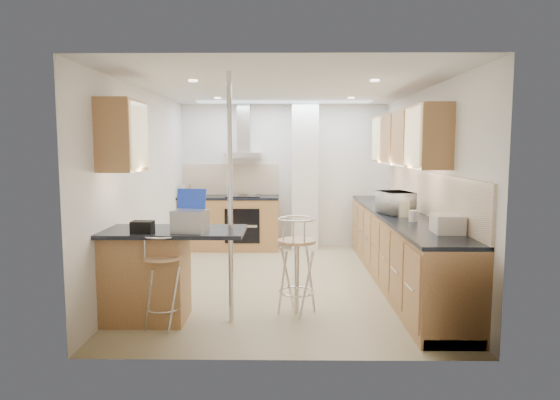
{
  "coord_description": "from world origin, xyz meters",
  "views": [
    {
      "loc": [
        0.02,
        -6.38,
        1.78
      ],
      "look_at": [
        -0.05,
        0.2,
        1.06
      ],
      "focal_mm": 32.0,
      "sensor_mm": 36.0,
      "label": 1
    }
  ],
  "objects_px": {
    "microwave": "(396,203)",
    "laptop": "(190,221)",
    "bar_stool_end": "(297,265)",
    "bread_bin": "(447,224)",
    "bar_stool_near": "(163,281)"
  },
  "relations": [
    {
      "from": "bar_stool_near",
      "to": "bar_stool_end",
      "type": "height_order",
      "value": "bar_stool_end"
    },
    {
      "from": "bar_stool_near",
      "to": "bread_bin",
      "type": "bearing_deg",
      "value": -0.83
    },
    {
      "from": "microwave",
      "to": "bar_stool_near",
      "type": "xyz_separation_m",
      "value": [
        -2.58,
        -1.56,
        -0.59
      ]
    },
    {
      "from": "bar_stool_end",
      "to": "bread_bin",
      "type": "relative_size",
      "value": 3.01
    },
    {
      "from": "microwave",
      "to": "bar_stool_end",
      "type": "bearing_deg",
      "value": 118.57
    },
    {
      "from": "microwave",
      "to": "laptop",
      "type": "xyz_separation_m",
      "value": [
        -2.32,
        -1.48,
        -0.01
      ]
    },
    {
      "from": "bar_stool_near",
      "to": "bread_bin",
      "type": "xyz_separation_m",
      "value": [
        2.79,
        0.2,
        0.54
      ]
    },
    {
      "from": "microwave",
      "to": "bar_stool_near",
      "type": "height_order",
      "value": "microwave"
    },
    {
      "from": "microwave",
      "to": "laptop",
      "type": "distance_m",
      "value": 2.75
    },
    {
      "from": "laptop",
      "to": "bar_stool_end",
      "type": "xyz_separation_m",
      "value": [
        1.05,
        0.38,
        -0.53
      ]
    },
    {
      "from": "microwave",
      "to": "bar_stool_near",
      "type": "distance_m",
      "value": 3.07
    },
    {
      "from": "microwave",
      "to": "bar_stool_end",
      "type": "distance_m",
      "value": 1.77
    },
    {
      "from": "laptop",
      "to": "bar_stool_end",
      "type": "bearing_deg",
      "value": 31.78
    },
    {
      "from": "bread_bin",
      "to": "laptop",
      "type": "bearing_deg",
      "value": -175.09
    },
    {
      "from": "bar_stool_near",
      "to": "bread_bin",
      "type": "relative_size",
      "value": 2.74
    }
  ]
}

